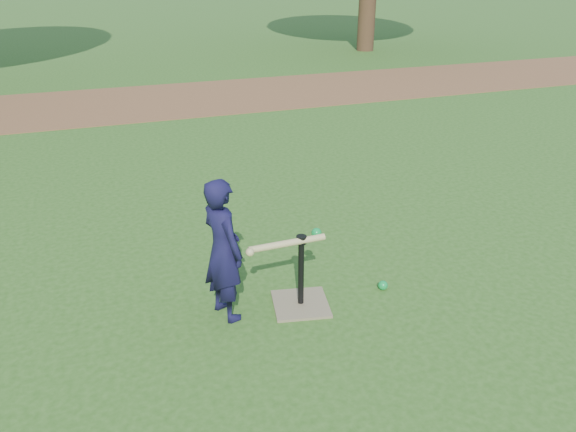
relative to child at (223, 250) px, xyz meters
name	(u,v)px	position (x,y,z in m)	size (l,w,h in m)	color
ground	(314,306)	(0.68, -0.13, -0.56)	(80.00, 80.00, 0.00)	#285116
dirt_strip	(168,100)	(0.68, 7.37, -0.55)	(24.00, 3.00, 0.01)	brown
child	(223,250)	(0.00, 0.00, 0.00)	(0.41, 0.27, 1.12)	#131133
wiffle_ball_ground	(383,285)	(1.31, -0.10, -0.52)	(0.08, 0.08, 0.08)	#0D933A
batting_tee	(301,293)	(0.59, -0.08, -0.45)	(0.51, 0.51, 0.61)	#7F7051
swing_action	(290,242)	(0.49, -0.09, 0.02)	(0.65, 0.22, 0.08)	tan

